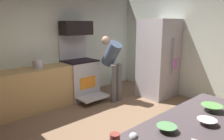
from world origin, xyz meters
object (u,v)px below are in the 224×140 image
Objects in this scene: microwave at (76,28)px; mixing_bowl_small at (212,108)px; wine_glass_mid at (134,138)px; mug_tea at (115,140)px; mixing_bowl_prep at (207,122)px; stock_pot at (38,64)px; mixing_bowl_large at (166,129)px; refrigerator at (158,58)px; oven_range at (80,77)px; person_cook at (113,63)px.

microwave reaches higher than mixing_bowl_small.
wine_glass_mid reaches higher than mug_tea.
mixing_bowl_small is 1.46× the size of wine_glass_mid.
stock_pot reaches higher than mixing_bowl_prep.
mixing_bowl_large is at bearing -94.19° from stock_pot.
mixing_bowl_prep is 3.51m from stock_pot.
stock_pot is at bearing 92.38° from mixing_bowl_prep.
mixing_bowl_small is at bearing -3.98° from wine_glass_mid.
stock_pot is at bearing 77.06° from mug_tea.
stock_pot is at bearing 154.67° from refrigerator.
refrigerator reaches higher than mixing_bowl_prep.
oven_range is 3.57m from mixing_bowl_large.
refrigerator is 1.20m from person_cook.
person_cook is (0.48, -0.68, 0.39)m from oven_range.
person_cook is 8.52× the size of mixing_bowl_large.
oven_range reaches higher than mixing_bowl_small.
mixing_bowl_prep is at bearing -115.98° from person_cook.
refrigerator is 3.89m from wine_glass_mid.
refrigerator reaches higher than oven_range.
microwave is 3.88m from wine_glass_mid.
wine_glass_mid is (-2.20, -2.63, 0.11)m from person_cook.
wine_glass_mid is at bearing 167.65° from mixing_bowl_prep.
refrigerator is at bearing 46.15° from mixing_bowl_small.
mixing_bowl_small is (0.74, -0.08, 0.01)m from mixing_bowl_large.
mixing_bowl_large is 3.34m from stock_pot.
oven_range is at bearing 124.98° from person_cook.
person_cook is at bearing 153.85° from refrigerator.
person_cook is (-1.08, 0.53, -0.06)m from refrigerator.
microwave reaches higher than mug_tea.
mixing_bowl_small is (-0.54, -3.40, 0.42)m from oven_range.
mug_tea reaches higher than mixing_bowl_large.
microwave is at bearing 81.14° from mixing_bowl_small.
mixing_bowl_large is 0.82× the size of stock_pot.
stock_pot is (0.68, 3.33, -0.02)m from wine_glass_mid.
mug_tea is at bearing 159.31° from mixing_bowl_prep.
person_cook reaches higher than wine_glass_mid.
mixing_bowl_prep is at bearing -87.62° from stock_pot.
wine_glass_mid reaches higher than mixing_bowl_small.
refrigerator reaches higher than person_cook.
microwave is 0.38× the size of refrigerator.
microwave is 4.11× the size of mixing_bowl_large.
mixing_bowl_prep is 0.85m from wine_glass_mid.
mixing_bowl_prep is 1.79× the size of mug_tea.
mixing_bowl_prep is at bearing -103.94° from microwave.
mixing_bowl_large is at bearing -143.47° from refrigerator.
wine_glass_mid is (-1.72, -3.41, -0.71)m from microwave.
mug_tea is at bearing 107.75° from wine_glass_mid.
wine_glass_mid is at bearing -101.59° from stock_pot.
refrigerator is at bearing 32.71° from wine_glass_mid.
microwave is 1.22m from person_cook.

